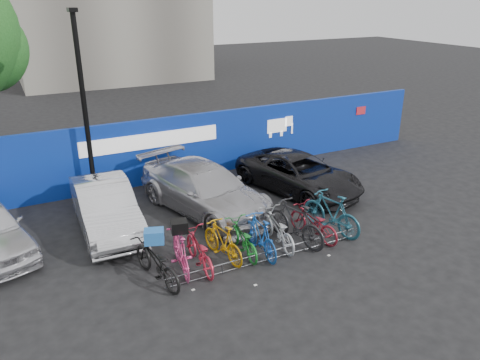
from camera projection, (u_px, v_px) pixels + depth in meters
ground at (256, 251)px, 12.68m from camera, size 100.00×100.00×0.00m
hoarding at (178, 148)px, 17.19m from camera, size 22.00×0.18×2.40m
lamppost at (84, 104)px, 14.57m from camera, size 0.25×0.50×6.11m
bike_rack at (268, 256)px, 12.12m from camera, size 5.60×0.03×0.30m
car_1 at (105, 207)px, 13.59m from camera, size 1.65×4.40×1.43m
car_2 at (205, 189)px, 14.75m from camera, size 3.41×5.56×1.50m
car_3 at (299, 173)px, 16.28m from camera, size 3.27×5.12×1.31m
bike_0 at (156, 262)px, 11.16m from camera, size 1.12×2.13×1.06m
bike_1 at (181, 251)px, 11.62m from camera, size 0.76×1.85×1.08m
bike_2 at (199, 251)px, 11.74m from camera, size 0.70×1.85×0.96m
bike_3 at (223, 241)px, 12.12m from camera, size 0.77×1.78×1.03m
bike_4 at (242, 238)px, 12.38m from camera, size 0.69×1.77×0.92m
bike_5 at (260, 236)px, 12.35m from camera, size 0.59×1.83×1.09m
bike_6 at (277, 229)px, 12.80m from camera, size 0.77×1.91×0.98m
bike_7 at (296, 223)px, 12.88m from camera, size 1.08×2.13×1.23m
bike_8 at (313, 223)px, 13.18m from camera, size 0.96×1.92×0.96m
bike_9 at (331, 213)px, 13.46m from camera, size 1.05×2.13×1.23m
cargo_crate at (154, 236)px, 10.90m from camera, size 0.54×0.48×0.32m
cargo_topcase at (179, 226)px, 11.36m from camera, size 0.47×0.44×0.30m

